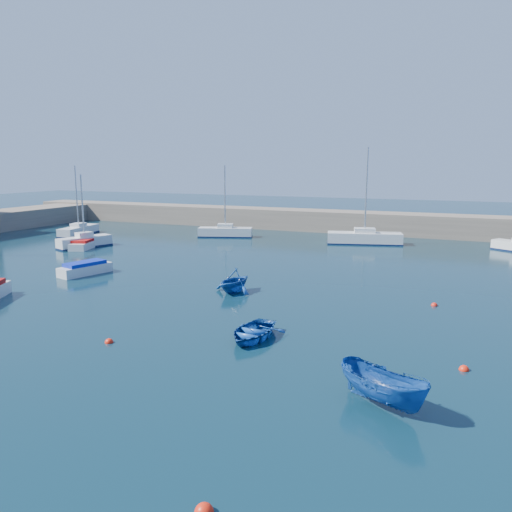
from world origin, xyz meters
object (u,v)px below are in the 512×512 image
at_px(sailboat_3, 85,241).
at_px(dinghy_left, 234,280).
at_px(dinghy_right, 383,387).
at_px(motorboat_2, 86,243).
at_px(motorboat_1, 85,268).
at_px(sailboat_5, 225,232).
at_px(dinghy_center, 252,332).
at_px(sailboat_4, 79,230).
at_px(sailboat_6, 364,238).

relative_size(sailboat_3, dinghy_left, 2.44).
bearing_deg(dinghy_right, motorboat_2, 85.20).
bearing_deg(motorboat_1, sailboat_3, 146.95).
bearing_deg(sailboat_3, sailboat_5, 70.80).
xyz_separation_m(dinghy_center, dinghy_left, (-4.79, 7.92, 0.44)).
relative_size(sailboat_3, dinghy_right, 2.01).
distance_m(sailboat_4, dinghy_center, 42.73).
height_order(sailboat_5, sailboat_6, sailboat_6).
relative_size(motorboat_2, dinghy_center, 1.38).
relative_size(sailboat_6, dinghy_center, 2.84).
bearing_deg(sailboat_4, dinghy_center, -46.70).
relative_size(sailboat_3, motorboat_2, 1.51).
height_order(dinghy_left, dinghy_right, dinghy_left).
xyz_separation_m(sailboat_5, motorboat_1, (-0.95, -22.59, -0.15)).
height_order(motorboat_2, dinghy_left, dinghy_left).
distance_m(sailboat_4, motorboat_2, 10.45).
bearing_deg(dinghy_center, sailboat_4, 145.02).
xyz_separation_m(sailboat_5, sailboat_6, (16.21, 1.21, 0.06)).
relative_size(sailboat_5, sailboat_6, 0.81).
relative_size(sailboat_3, sailboat_4, 0.90).
xyz_separation_m(sailboat_6, motorboat_1, (-17.16, -23.79, -0.21)).
relative_size(sailboat_4, dinghy_left, 2.72).
relative_size(sailboat_6, motorboat_1, 2.36).
distance_m(sailboat_4, sailboat_6, 34.15).
bearing_deg(sailboat_5, dinghy_right, -164.55).
xyz_separation_m(motorboat_1, motorboat_2, (-8.82, 9.94, -0.02)).
distance_m(sailboat_6, dinghy_right, 37.51).
distance_m(sailboat_3, sailboat_6, 29.63).
bearing_deg(sailboat_3, sailboat_6, 47.31).
xyz_separation_m(dinghy_left, dinghy_right, (11.84, -12.48, -0.09)).
distance_m(sailboat_5, sailboat_6, 16.25).
relative_size(sailboat_3, motorboat_1, 1.72).
bearing_deg(dinghy_center, sailboat_3, 147.34).
bearing_deg(motorboat_1, dinghy_left, 13.19).
distance_m(sailboat_3, sailboat_4, 10.05).
bearing_deg(sailboat_4, motorboat_1, -56.47).
bearing_deg(sailboat_6, dinghy_right, 177.07).
height_order(motorboat_1, dinghy_center, motorboat_1).
height_order(sailboat_5, motorboat_2, sailboat_5).
xyz_separation_m(sailboat_3, dinghy_left, (22.30, -10.58, 0.19)).
bearing_deg(sailboat_3, dinghy_center, -14.39).
distance_m(dinghy_left, dinghy_right, 17.21).
xyz_separation_m(sailboat_6, dinghy_right, (7.83, -36.68, 0.04)).
bearing_deg(dinghy_left, sailboat_5, 129.80).
height_order(motorboat_2, dinghy_right, dinghy_right).
relative_size(sailboat_3, dinghy_center, 2.08).
distance_m(sailboat_5, dinghy_center, 35.27).
height_order(sailboat_3, dinghy_center, sailboat_3).
distance_m(sailboat_5, dinghy_right, 42.85).
relative_size(dinghy_left, dinghy_right, 0.82).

